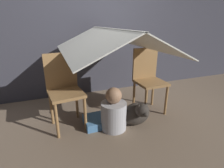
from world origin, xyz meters
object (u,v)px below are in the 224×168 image
at_px(person_front, 114,112).
at_px(chair_left, 64,88).
at_px(dog, 137,113).
at_px(chair_right, 148,77).

bearing_deg(person_front, chair_left, 150.00).
bearing_deg(dog, person_front, 171.28).
relative_size(chair_right, person_front, 1.69).
xyz_separation_m(chair_right, person_front, (-0.66, -0.31, -0.29)).
height_order(chair_left, dog, chair_left).
height_order(chair_left, person_front, chair_left).
relative_size(chair_left, person_front, 1.69).
bearing_deg(chair_left, person_front, -37.42).
bearing_deg(chair_left, dog, -30.36).
relative_size(chair_left, chair_right, 1.00).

